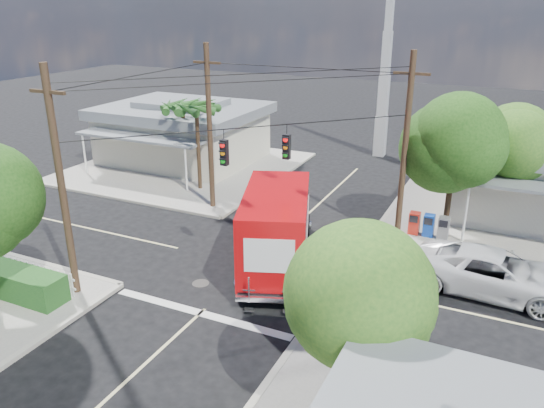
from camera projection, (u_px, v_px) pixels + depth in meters
The scene contains 17 objects.
ground at pixel (253, 265), 23.48m from camera, with size 120.00×120.00×0.00m, color black.
sidewalk_ne at pixel (526, 218), 28.32m from camera, with size 14.12×14.12×0.14m.
sidewalk_nw at pixel (185, 168), 36.98m from camera, with size 14.12×14.12×0.14m.
road_markings at pixel (237, 279), 22.24m from camera, with size 32.00×32.00×0.01m.
building_nw at pixel (183, 131), 38.00m from camera, with size 10.80×10.20×4.30m.
radio_tower at pixel (385, 80), 38.16m from camera, with size 0.80×0.80×17.00m.
tree_ne_front at pixel (456, 143), 24.62m from camera, with size 4.21×4.14×6.66m.
tree_ne_back at pixel (516, 150), 25.65m from camera, with size 3.77×3.66×5.82m.
tree_se at pixel (369, 298), 13.13m from camera, with size 3.67×3.54×5.62m.
palm_nw_front at pixel (196, 109), 31.00m from camera, with size 3.01×3.08×5.59m.
palm_nw_back at pixel (183, 108), 33.20m from camera, with size 3.01×3.08×5.19m.
utility_poles at pixel (236, 150), 23.80m from camera, with size 12.00×10.68×9.00m.
picket_fence at pixel (20, 270), 21.62m from camera, with size 5.94×0.06×1.00m.
hedge_sw at pixel (0, 277), 21.02m from camera, with size 6.20×1.20×1.10m, color #1E4E1D.
vending_boxes at pixel (429, 225), 25.89m from camera, with size 1.90×0.50×1.10m.
delivery_truck at pixel (277, 226), 22.91m from camera, with size 5.19×8.70×3.62m.
parked_car at pixel (495, 273), 20.97m from camera, with size 2.89×6.27×1.74m, color silver.
Camera 1 is at (9.71, -18.60, 10.92)m, focal length 35.00 mm.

